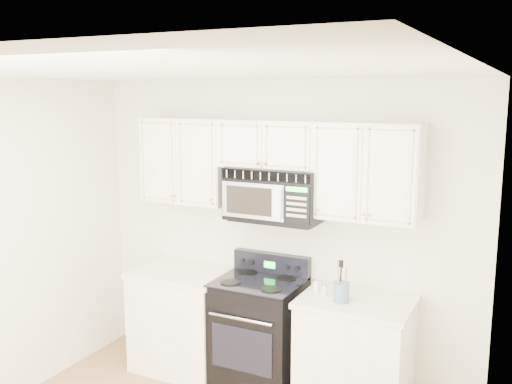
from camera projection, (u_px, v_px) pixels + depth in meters
The scene contains 9 objects.
room at pixel (160, 294), 3.41m from camera, with size 3.51×3.51×2.61m.
base_cabinet_left at pixel (184, 323), 5.18m from camera, with size 0.86×0.65×0.92m.
base_cabinet_right at pixel (355, 359), 4.48m from camera, with size 0.86×0.65×0.92m.
range at pixel (259, 331), 4.85m from camera, with size 0.71×0.65×1.11m.
upper_cabinets at pixel (271, 161), 4.70m from camera, with size 2.44×0.37×0.75m.
microwave at pixel (275, 194), 4.69m from camera, with size 0.79×0.44×0.44m.
utensil_crock at pixel (341, 292), 4.32m from camera, with size 0.12×0.12×0.33m.
shaker_salt at pixel (316, 285), 4.54m from camera, with size 0.05×0.05×0.11m.
shaker_pepper at pixel (325, 289), 4.47m from camera, with size 0.04×0.04×0.10m.
Camera 1 is at (1.96, -2.66, 2.49)m, focal length 40.00 mm.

